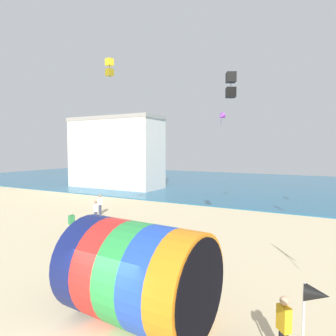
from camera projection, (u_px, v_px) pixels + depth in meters
sea at (286, 186)px, 43.89m from camera, size 120.00×40.00×0.10m
giant_inflatable_tube at (138, 273)px, 9.38m from camera, size 4.67×3.46×3.19m
kite_handler at (284, 329)px, 7.62m from camera, size 0.41×0.41×1.77m
kite_black_box at (231, 85)px, 16.85m from camera, size 0.71×0.71×1.50m
kite_yellow_box at (109, 67)px, 19.13m from camera, size 0.48×0.48×1.15m
kite_purple_delta at (221, 116)px, 24.06m from camera, size 0.74×0.82×1.01m
bystander_near_water at (100, 204)px, 24.97m from camera, size 0.40×0.29×1.70m
bystander_mid_beach at (96, 211)px, 22.60m from camera, size 0.42×0.39×1.59m
bystander_far_left at (72, 224)px, 18.85m from camera, size 0.28×0.39×1.56m
promenade_building at (116, 153)px, 41.96m from camera, size 13.50×5.22×9.91m
beach_flag at (315, 301)px, 5.78m from camera, size 0.47×0.36×2.88m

